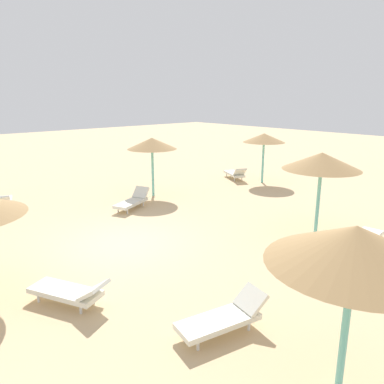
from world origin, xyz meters
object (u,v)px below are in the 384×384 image
object	(u,v)px
parasol_2	(322,161)
lounger_3	(70,292)
lounger_4	(224,317)
lounger_2	(363,237)
lounger_1	(235,174)
parasol_1	(264,138)
lounger_5	(3,202)
parasol_4	(355,246)
parasol_0	(152,144)
lounger_0	(133,201)

from	to	relation	value
parasol_2	lounger_3	world-z (taller)	parasol_2
parasol_2	lounger_3	size ratio (longest dim) A/B	1.41
parasol_2	lounger_4	bearing A→B (deg)	-75.29
lounger_2	lounger_4	distance (m)	6.41
lounger_1	lounger_3	distance (m)	14.04
parasol_1	lounger_5	world-z (taller)	parasol_1
parasol_2	parasol_4	xyz separation A→B (m)	(3.94, -6.08, -0.02)
parasol_0	parasol_4	size ratio (longest dim) A/B	0.98
parasol_1	lounger_4	size ratio (longest dim) A/B	1.35
parasol_1	lounger_4	distance (m)	13.76
parasol_2	lounger_1	distance (m)	9.02
parasol_1	lounger_5	bearing A→B (deg)	-109.20
parasol_1	lounger_4	world-z (taller)	parasol_1
lounger_5	parasol_1	bearing A→B (deg)	70.80
parasol_1	parasol_2	xyz separation A→B (m)	(6.03, -4.84, 0.10)
lounger_0	lounger_3	distance (m)	7.40
lounger_2	parasol_1	bearing A→B (deg)	147.82
parasol_0	lounger_1	bearing A→B (deg)	88.29
parasol_1	lounger_0	xyz separation A→B (m)	(-0.65, -7.92, -2.09)
parasol_0	lounger_2	size ratio (longest dim) A/B	1.40
parasol_4	lounger_1	world-z (taller)	parasol_4
lounger_3	lounger_1	bearing A→B (deg)	116.33
lounger_1	lounger_3	xyz separation A→B (m)	(6.23, -12.59, -0.01)
parasol_2	lounger_1	xyz separation A→B (m)	(-7.58, 4.37, -2.19)
parasol_1	lounger_2	world-z (taller)	parasol_1
parasol_2	lounger_5	bearing A→B (deg)	-145.00
parasol_2	parasol_0	bearing A→B (deg)	-171.01
lounger_2	lounger_4	world-z (taller)	lounger_4
lounger_3	lounger_5	size ratio (longest dim) A/B	1.01
parasol_2	lounger_0	world-z (taller)	parasol_2
lounger_2	lounger_4	bearing A→B (deg)	-89.33
parasol_4	lounger_2	xyz separation A→B (m)	(-2.35, 6.13, -2.18)
parasol_0	lounger_1	size ratio (longest dim) A/B	1.39
lounger_3	lounger_4	bearing A→B (deg)	31.47
lounger_4	lounger_5	world-z (taller)	lounger_5
parasol_4	lounger_3	bearing A→B (deg)	-158.07
lounger_2	lounger_3	distance (m)	8.77
parasol_4	lounger_3	size ratio (longest dim) A/B	1.40
parasol_2	lounger_0	bearing A→B (deg)	-155.28
lounger_5	lounger_2	bearing A→B (deg)	31.36
parasol_1	lounger_2	xyz separation A→B (m)	(7.63, -4.80, -2.11)
parasol_4	lounger_2	size ratio (longest dim) A/B	1.43
lounger_4	lounger_5	distance (m)	11.90
lounger_2	lounger_1	bearing A→B (deg)	154.76
lounger_3	lounger_4	world-z (taller)	lounger_4
lounger_0	lounger_5	distance (m)	5.39
parasol_2	lounger_5	world-z (taller)	parasol_2
lounger_0	lounger_2	xyz separation A→B (m)	(8.27, 3.12, -0.01)
parasol_0	parasol_2	size ratio (longest dim) A/B	0.98
parasol_0	lounger_3	xyz separation A→B (m)	(6.40, -6.99, -2.15)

